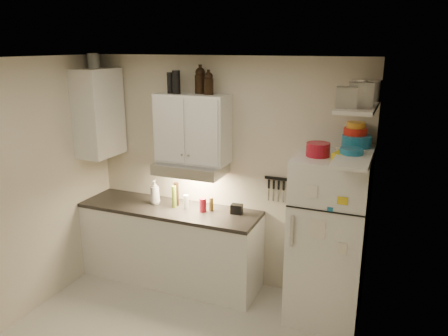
% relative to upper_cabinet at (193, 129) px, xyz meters
% --- Properties ---
extents(ceiling, '(3.20, 3.00, 0.02)m').
position_rel_upper_cabinet_xyz_m(ceiling, '(0.30, -1.33, 0.78)').
color(ceiling, white).
rests_on(ceiling, ground).
extents(back_wall, '(3.20, 0.02, 2.60)m').
position_rel_upper_cabinet_xyz_m(back_wall, '(0.30, 0.18, -0.53)').
color(back_wall, beige).
rests_on(back_wall, ground).
extents(left_wall, '(0.02, 3.00, 2.60)m').
position_rel_upper_cabinet_xyz_m(left_wall, '(-1.31, -1.33, -0.53)').
color(left_wall, beige).
rests_on(left_wall, ground).
extents(right_wall, '(0.02, 3.00, 2.60)m').
position_rel_upper_cabinet_xyz_m(right_wall, '(1.91, -1.33, -0.53)').
color(right_wall, beige).
rests_on(right_wall, ground).
extents(base_cabinet, '(2.10, 0.60, 0.88)m').
position_rel_upper_cabinet_xyz_m(base_cabinet, '(-0.25, -0.14, -1.39)').
color(base_cabinet, white).
rests_on(base_cabinet, floor).
extents(countertop, '(2.10, 0.62, 0.04)m').
position_rel_upper_cabinet_xyz_m(countertop, '(-0.25, -0.14, -0.93)').
color(countertop, black).
rests_on(countertop, base_cabinet).
extents(upper_cabinet, '(0.80, 0.33, 0.75)m').
position_rel_upper_cabinet_xyz_m(upper_cabinet, '(0.00, 0.00, 0.00)').
color(upper_cabinet, white).
rests_on(upper_cabinet, back_wall).
extents(side_cabinet, '(0.33, 0.55, 1.00)m').
position_rel_upper_cabinet_xyz_m(side_cabinet, '(-1.14, -0.14, 0.12)').
color(side_cabinet, white).
rests_on(side_cabinet, left_wall).
extents(range_hood, '(0.76, 0.46, 0.12)m').
position_rel_upper_cabinet_xyz_m(range_hood, '(0.00, -0.06, -0.44)').
color(range_hood, silver).
rests_on(range_hood, back_wall).
extents(fridge, '(0.70, 0.68, 1.70)m').
position_rel_upper_cabinet_xyz_m(fridge, '(1.55, -0.18, -0.98)').
color(fridge, white).
rests_on(fridge, floor).
extents(shelf_hi, '(0.30, 0.95, 0.03)m').
position_rel_upper_cabinet_xyz_m(shelf_hi, '(1.75, -0.31, 0.38)').
color(shelf_hi, white).
rests_on(shelf_hi, right_wall).
extents(shelf_lo, '(0.30, 0.95, 0.03)m').
position_rel_upper_cabinet_xyz_m(shelf_lo, '(1.75, -0.31, -0.07)').
color(shelf_lo, white).
rests_on(shelf_lo, right_wall).
extents(knife_strip, '(0.42, 0.02, 0.03)m').
position_rel_upper_cabinet_xyz_m(knife_strip, '(1.00, 0.15, -0.51)').
color(knife_strip, black).
rests_on(knife_strip, back_wall).
extents(dutch_oven, '(0.28, 0.28, 0.13)m').
position_rel_upper_cabinet_xyz_m(dutch_oven, '(1.41, -0.21, -0.06)').
color(dutch_oven, '#A61325').
rests_on(dutch_oven, fridge).
extents(book_stack, '(0.24, 0.27, 0.08)m').
position_rel_upper_cabinet_xyz_m(book_stack, '(1.67, -0.28, -0.09)').
color(book_stack, gold).
rests_on(book_stack, fridge).
extents(spice_jar, '(0.06, 0.06, 0.09)m').
position_rel_upper_cabinet_xyz_m(spice_jar, '(1.59, -0.17, -0.08)').
color(spice_jar, silver).
rests_on(spice_jar, fridge).
extents(stock_pot, '(0.29, 0.29, 0.19)m').
position_rel_upper_cabinet_xyz_m(stock_pot, '(1.78, -0.03, 0.48)').
color(stock_pot, silver).
rests_on(stock_pot, shelf_hi).
extents(tin_a, '(0.21, 0.20, 0.20)m').
position_rel_upper_cabinet_xyz_m(tin_a, '(1.77, -0.44, 0.49)').
color(tin_a, '#AAAAAD').
rests_on(tin_a, shelf_hi).
extents(tin_b, '(0.18, 0.18, 0.17)m').
position_rel_upper_cabinet_xyz_m(tin_b, '(1.68, -0.57, 0.47)').
color(tin_b, '#AAAAAD').
rests_on(tin_b, shelf_hi).
extents(bowl_teal, '(0.27, 0.27, 0.11)m').
position_rel_upper_cabinet_xyz_m(bowl_teal, '(1.73, -0.00, 0.00)').
color(bowl_teal, '#1C709A').
rests_on(bowl_teal, shelf_lo).
extents(bowl_orange, '(0.22, 0.22, 0.07)m').
position_rel_upper_cabinet_xyz_m(bowl_orange, '(1.71, 0.03, 0.09)').
color(bowl_orange, red).
rests_on(bowl_orange, bowl_teal).
extents(bowl_yellow, '(0.17, 0.17, 0.05)m').
position_rel_upper_cabinet_xyz_m(bowl_yellow, '(1.71, 0.03, 0.15)').
color(bowl_yellow, orange).
rests_on(bowl_yellow, bowl_orange).
extents(plates, '(0.21, 0.21, 0.05)m').
position_rel_upper_cabinet_xyz_m(plates, '(1.72, -0.32, -0.02)').
color(plates, '#1C709A').
rests_on(plates, shelf_lo).
extents(growler_a, '(0.15, 0.15, 0.28)m').
position_rel_upper_cabinet_xyz_m(growler_a, '(0.07, 0.07, 0.52)').
color(growler_a, black).
rests_on(growler_a, upper_cabinet).
extents(growler_b, '(0.10, 0.10, 0.24)m').
position_rel_upper_cabinet_xyz_m(growler_b, '(0.20, 0.00, 0.49)').
color(growler_b, black).
rests_on(growler_b, upper_cabinet).
extents(thermos_a, '(0.10, 0.10, 0.25)m').
position_rel_upper_cabinet_xyz_m(thermos_a, '(-0.15, -0.07, 0.50)').
color(thermos_a, black).
rests_on(thermos_a, upper_cabinet).
extents(thermos_b, '(0.10, 0.10, 0.22)m').
position_rel_upper_cabinet_xyz_m(thermos_b, '(-0.24, -0.04, 0.49)').
color(thermos_b, black).
rests_on(thermos_b, upper_cabinet).
extents(side_jar, '(0.15, 0.15, 0.17)m').
position_rel_upper_cabinet_xyz_m(side_jar, '(-1.21, -0.07, 0.71)').
color(side_jar, silver).
rests_on(side_jar, side_cabinet).
extents(soap_bottle, '(0.14, 0.14, 0.32)m').
position_rel_upper_cabinet_xyz_m(soap_bottle, '(-0.46, -0.09, -0.74)').
color(soap_bottle, white).
rests_on(soap_bottle, countertop).
extents(pepper_mill, '(0.05, 0.05, 0.15)m').
position_rel_upper_cabinet_xyz_m(pepper_mill, '(0.24, -0.05, -0.83)').
color(pepper_mill, brown).
rests_on(pepper_mill, countertop).
extents(oil_bottle, '(0.06, 0.06, 0.26)m').
position_rel_upper_cabinet_xyz_m(oil_bottle, '(-0.19, -0.12, -0.78)').
color(oil_bottle, '#576C1B').
rests_on(oil_bottle, countertop).
extents(vinegar_bottle, '(0.07, 0.07, 0.28)m').
position_rel_upper_cabinet_xyz_m(vinegar_bottle, '(-0.20, -0.05, -0.77)').
color(vinegar_bottle, black).
rests_on(vinegar_bottle, countertop).
extents(clear_bottle, '(0.07, 0.07, 0.16)m').
position_rel_upper_cabinet_xyz_m(clear_bottle, '(-0.05, -0.11, -0.82)').
color(clear_bottle, silver).
rests_on(clear_bottle, countertop).
extents(red_jar, '(0.08, 0.08, 0.16)m').
position_rel_upper_cabinet_xyz_m(red_jar, '(0.16, -0.11, -0.83)').
color(red_jar, '#A61325').
rests_on(red_jar, countertop).
extents(caddy, '(0.13, 0.10, 0.11)m').
position_rel_upper_cabinet_xyz_m(caddy, '(0.53, -0.02, -0.85)').
color(caddy, black).
rests_on(caddy, countertop).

